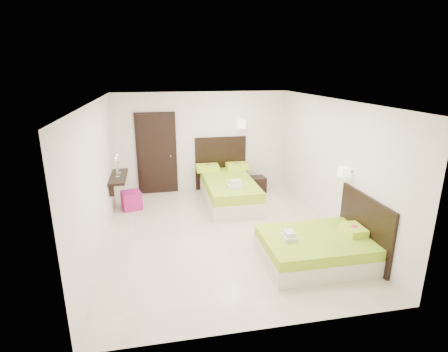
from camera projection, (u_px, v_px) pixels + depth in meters
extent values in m
plane|color=beige|center=(222.00, 233.00, 6.99)|extent=(5.50, 5.50, 0.00)
cube|color=beige|center=(229.00, 196.00, 8.53)|extent=(1.14, 2.29, 0.37)
cube|color=#7FB01C|center=(229.00, 184.00, 8.44)|extent=(1.13, 2.26, 0.23)
cube|color=black|center=(221.00, 163.00, 9.42)|extent=(1.37, 0.05, 1.43)
cube|color=#BFE429|center=(207.00, 168.00, 9.12)|extent=(0.57, 0.39, 0.16)
cylinder|color=#CE305F|center=(207.00, 165.00, 9.09)|extent=(0.14, 0.14, 0.00)
cube|color=#BFE429|center=(237.00, 166.00, 9.26)|extent=(0.57, 0.39, 0.16)
cylinder|color=#CE305F|center=(237.00, 163.00, 9.24)|extent=(0.14, 0.14, 0.00)
cube|color=silver|center=(235.00, 186.00, 7.80)|extent=(0.34, 0.25, 0.09)
cube|color=silver|center=(235.00, 182.00, 7.78)|extent=(0.26, 0.19, 0.09)
cube|color=beige|center=(241.00, 124.00, 9.06)|extent=(0.21, 0.21, 0.23)
cylinder|color=#2D2116|center=(240.00, 124.00, 9.13)|extent=(0.03, 0.16, 0.03)
cube|color=beige|center=(315.00, 254.00, 5.92)|extent=(1.79, 1.34, 0.29)
cube|color=#7FB01C|center=(316.00, 241.00, 5.85)|extent=(1.77, 1.33, 0.18)
cube|color=black|center=(364.00, 227.00, 5.96)|extent=(0.05, 1.52, 1.12)
cube|color=#BFE429|center=(354.00, 230.00, 5.93)|extent=(0.30, 0.45, 0.13)
cylinder|color=#CE305F|center=(354.00, 226.00, 5.91)|extent=(0.11, 0.11, 0.00)
cube|color=silver|center=(289.00, 237.00, 5.72)|extent=(0.20, 0.27, 0.07)
cube|color=silver|center=(289.00, 233.00, 5.70)|extent=(0.15, 0.20, 0.07)
cube|color=beige|center=(344.00, 172.00, 6.21)|extent=(0.16, 0.16, 0.18)
cylinder|color=#2D2116|center=(348.00, 172.00, 6.23)|extent=(0.16, 0.03, 0.03)
cube|color=black|center=(257.00, 184.00, 9.34)|extent=(0.46, 0.41, 0.39)
cube|color=#A01561|center=(132.00, 200.00, 8.15)|extent=(0.52, 0.52, 0.42)
cube|color=black|center=(157.00, 154.00, 9.00)|extent=(1.02, 0.06, 2.14)
cube|color=black|center=(157.00, 154.00, 8.97)|extent=(0.88, 0.04, 2.06)
cylinder|color=silver|center=(171.00, 156.00, 9.01)|extent=(0.03, 0.10, 0.03)
cube|color=black|center=(118.00, 177.00, 7.87)|extent=(0.35, 1.20, 0.06)
cube|color=black|center=(112.00, 190.00, 7.47)|extent=(0.10, 0.04, 0.30)
cube|color=black|center=(116.00, 178.00, 8.31)|extent=(0.10, 0.04, 0.30)
cylinder|color=silver|center=(118.00, 177.00, 7.71)|extent=(0.10, 0.10, 0.02)
cylinder|color=silver|center=(117.00, 172.00, 7.68)|extent=(0.02, 0.02, 0.22)
cone|color=silver|center=(117.00, 166.00, 7.64)|extent=(0.07, 0.07, 0.04)
cylinder|color=white|center=(116.00, 162.00, 7.61)|extent=(0.02, 0.02, 0.15)
sphere|color=#FFB23F|center=(116.00, 158.00, 7.59)|extent=(0.02, 0.02, 0.02)
cylinder|color=silver|center=(119.00, 173.00, 8.00)|extent=(0.10, 0.10, 0.02)
cylinder|color=silver|center=(118.00, 168.00, 7.96)|extent=(0.02, 0.02, 0.22)
cone|color=silver|center=(118.00, 163.00, 7.92)|extent=(0.07, 0.07, 0.04)
cylinder|color=white|center=(118.00, 159.00, 7.89)|extent=(0.02, 0.02, 0.15)
sphere|color=#FFB23F|center=(117.00, 155.00, 7.87)|extent=(0.02, 0.02, 0.02)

